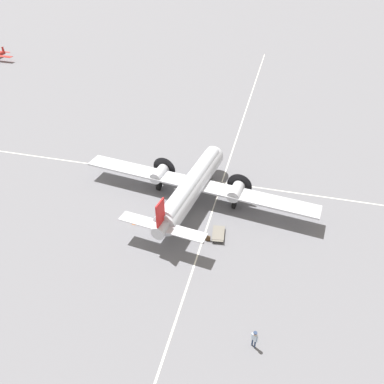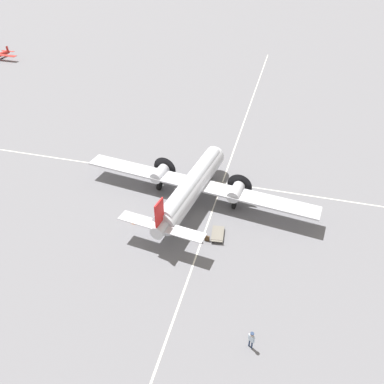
{
  "view_description": "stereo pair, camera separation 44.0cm",
  "coord_description": "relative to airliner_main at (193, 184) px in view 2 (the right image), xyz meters",
  "views": [
    {
      "loc": [
        -8.12,
        32.03,
        25.57
      ],
      "look_at": [
        0.0,
        0.0,
        1.58
      ],
      "focal_mm": 35.0,
      "sensor_mm": 36.0,
      "label": 1
    },
    {
      "loc": [
        -8.55,
        31.92,
        25.57
      ],
      "look_at": [
        0.0,
        0.0,
        1.58
      ],
      "focal_mm": 35.0,
      "sensor_mm": 36.0,
      "label": 2
    }
  ],
  "objects": [
    {
      "name": "crew_foreground",
      "position": [
        -8.6,
        16.07,
        -1.37
      ],
      "size": [
        0.51,
        0.39,
        1.7
      ],
      "rotation": [
        0.0,
        0.0,
        2.6
      ],
      "color": "navy",
      "rests_on": "ground_plane"
    },
    {
      "name": "suitcase_near_door",
      "position": [
        -2.3,
        6.17,
        -2.19
      ],
      "size": [
        0.38,
        0.15,
        0.53
      ],
      "color": "#47331E",
      "rests_on": "ground_plane"
    },
    {
      "name": "ground_plane",
      "position": [
        0.06,
        0.4,
        -2.44
      ],
      "size": [
        300.0,
        300.0,
        0.0
      ],
      "primitive_type": "plane",
      "color": "slate"
    },
    {
      "name": "apron_line_northsouth",
      "position": [
        -2.42,
        0.4,
        -2.44
      ],
      "size": [
        0.16,
        120.0,
        0.01
      ],
      "color": "silver",
      "rests_on": "ground_plane"
    },
    {
      "name": "airliner_main",
      "position": [
        0.0,
        0.0,
        0.0
      ],
      "size": [
        26.97,
        16.67,
        5.54
      ],
      "rotation": [
        0.0,
        0.0,
        4.57
      ],
      "color": "silver",
      "rests_on": "ground_plane"
    },
    {
      "name": "suitcase_upright_spare",
      "position": [
        -2.92,
        5.81,
        -2.15
      ],
      "size": [
        0.51,
        0.16,
        0.61
      ],
      "color": "#47331E",
      "rests_on": "ground_plane"
    },
    {
      "name": "apron_line_eastwest",
      "position": [
        0.06,
        -4.49,
        -2.44
      ],
      "size": [
        120.0,
        0.16,
        0.01
      ],
      "color": "silver",
      "rests_on": "ground_plane"
    },
    {
      "name": "baggage_cart",
      "position": [
        -3.8,
        4.9,
        -2.16
      ],
      "size": [
        1.46,
        2.48,
        0.56
      ],
      "rotation": [
        0.0,
        0.0,
        4.83
      ],
      "color": "#6B665B",
      "rests_on": "ground_plane"
    },
    {
      "name": "traffic_cone",
      "position": [
        5.03,
        5.22,
        -2.2
      ],
      "size": [
        0.39,
        0.39,
        0.51
      ],
      "color": "orange",
      "rests_on": "ground_plane"
    }
  ]
}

